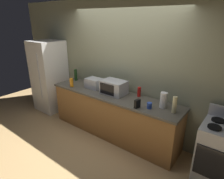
% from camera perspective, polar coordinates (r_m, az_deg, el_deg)
% --- Properties ---
extents(ground_plane, '(8.00, 8.00, 0.00)m').
position_cam_1_polar(ground_plane, '(3.94, -3.69, -15.40)').
color(ground_plane, tan).
extents(back_wall, '(6.40, 0.10, 2.70)m').
position_cam_1_polar(back_wall, '(3.95, 3.66, 6.42)').
color(back_wall, gray).
rests_on(back_wall, ground_plane).
extents(counter_run, '(2.84, 0.64, 0.90)m').
position_cam_1_polar(counter_run, '(3.97, 0.00, -7.44)').
color(counter_run, '#9E6B38').
rests_on(counter_run, ground_plane).
extents(refrigerator, '(0.72, 0.73, 1.80)m').
position_cam_1_polar(refrigerator, '(5.22, -18.16, 3.81)').
color(refrigerator, white).
rests_on(refrigerator, ground_plane).
extents(stove_range, '(0.60, 0.61, 1.08)m').
position_cam_1_polar(stove_range, '(3.34, 29.62, -16.25)').
color(stove_range, '#B7BABF').
rests_on(stove_range, ground_plane).
extents(microwave, '(0.48, 0.35, 0.27)m').
position_cam_1_polar(microwave, '(3.76, 0.55, 0.68)').
color(microwave, '#B7BABF').
rests_on(microwave, counter_run).
extents(toaster_oven, '(0.34, 0.26, 0.21)m').
position_cam_1_polar(toaster_oven, '(4.11, -5.41, 1.90)').
color(toaster_oven, '#B7BABF').
rests_on(toaster_oven, counter_run).
extents(paper_towel_roll, '(0.12, 0.12, 0.27)m').
position_cam_1_polar(paper_towel_roll, '(3.29, 15.15, -3.10)').
color(paper_towel_roll, white).
rests_on(paper_towel_roll, counter_run).
extents(cordless_phone, '(0.07, 0.12, 0.15)m').
position_cam_1_polar(cordless_phone, '(3.22, 7.56, -4.22)').
color(cordless_phone, black).
rests_on(cordless_phone, counter_run).
extents(bottle_dish_soap, '(0.08, 0.08, 0.19)m').
position_cam_1_polar(bottle_dish_soap, '(4.26, -12.01, 2.06)').
color(bottle_dish_soap, orange).
rests_on(bottle_dish_soap, counter_run).
extents(bottle_hot_sauce, '(0.07, 0.07, 0.19)m').
position_cam_1_polar(bottle_hot_sauce, '(3.67, 8.11, -0.71)').
color(bottle_hot_sauce, red).
rests_on(bottle_hot_sauce, counter_run).
extents(bottle_wine, '(0.07, 0.07, 0.27)m').
position_cam_1_polar(bottle_wine, '(4.67, -10.80, 4.32)').
color(bottle_wine, '#1E3F19').
rests_on(bottle_wine, counter_run).
extents(bottle_hand_soap, '(0.07, 0.07, 0.28)m').
position_cam_1_polar(bottle_hand_soap, '(3.16, 18.17, -4.35)').
color(bottle_hand_soap, beige).
rests_on(bottle_hand_soap, counter_run).
extents(mug_blue, '(0.08, 0.08, 0.10)m').
position_cam_1_polar(mug_blue, '(3.24, 11.10, -4.71)').
color(mug_blue, '#2D4CB2').
rests_on(mug_blue, counter_run).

